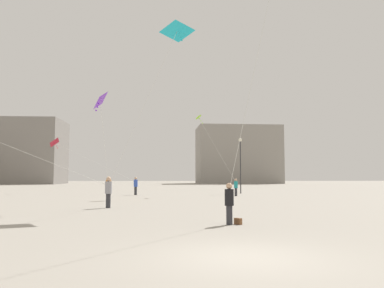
{
  "coord_description": "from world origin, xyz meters",
  "views": [
    {
      "loc": [
        -1.77,
        -8.99,
        1.83
      ],
      "look_at": [
        0.0,
        18.26,
        4.09
      ],
      "focal_mm": 36.75,
      "sensor_mm": 36.0,
      "label": 1
    }
  ],
  "objects_px": {
    "person_in_grey": "(108,191)",
    "kite_lime_diamond": "(199,118)",
    "person_in_blue": "(136,185)",
    "handbag_beside_flyer": "(238,221)",
    "kite_crimson_delta": "(55,143)",
    "building_centre_hall": "(24,152)",
    "person_in_black": "(229,202)",
    "kite_violet_delta": "(100,101)",
    "kite_cyan_delta": "(176,33)",
    "person_in_orange": "(108,187)",
    "building_right_hall": "(238,155)",
    "lamppost_east": "(240,157)",
    "person_in_teal": "(236,186)"
  },
  "relations": [
    {
      "from": "kite_violet_delta",
      "to": "handbag_beside_flyer",
      "type": "bearing_deg",
      "value": -47.61
    },
    {
      "from": "person_in_grey",
      "to": "kite_violet_delta",
      "type": "distance_m",
      "value": 5.23
    },
    {
      "from": "person_in_orange",
      "to": "building_centre_hall",
      "type": "xyz_separation_m",
      "value": [
        -30.86,
        69.25,
        6.88
      ]
    },
    {
      "from": "kite_lime_diamond",
      "to": "kite_violet_delta",
      "type": "relative_size",
      "value": 1.27
    },
    {
      "from": "kite_crimson_delta",
      "to": "building_centre_hall",
      "type": "height_order",
      "value": "building_centre_hall"
    },
    {
      "from": "handbag_beside_flyer",
      "to": "person_in_black",
      "type": "bearing_deg",
      "value": -164.05
    },
    {
      "from": "kite_cyan_delta",
      "to": "person_in_black",
      "type": "bearing_deg",
      "value": -74.8
    },
    {
      "from": "person_in_grey",
      "to": "kite_crimson_delta",
      "type": "relative_size",
      "value": 0.17
    },
    {
      "from": "building_centre_hall",
      "to": "handbag_beside_flyer",
      "type": "bearing_deg",
      "value": -65.75
    },
    {
      "from": "person_in_grey",
      "to": "handbag_beside_flyer",
      "type": "distance_m",
      "value": 10.33
    },
    {
      "from": "kite_crimson_delta",
      "to": "handbag_beside_flyer",
      "type": "xyz_separation_m",
      "value": [
        15.38,
        -30.2,
        -5.5
      ]
    },
    {
      "from": "person_in_grey",
      "to": "person_in_blue",
      "type": "height_order",
      "value": "person_in_grey"
    },
    {
      "from": "handbag_beside_flyer",
      "to": "kite_crimson_delta",
      "type": "bearing_deg",
      "value": 117.0
    },
    {
      "from": "person_in_teal",
      "to": "building_centre_hall",
      "type": "distance_m",
      "value": 75.66
    },
    {
      "from": "person_in_orange",
      "to": "lamppost_east",
      "type": "xyz_separation_m",
      "value": [
        12.37,
        11.96,
        2.9
      ]
    },
    {
      "from": "person_in_blue",
      "to": "handbag_beside_flyer",
      "type": "xyz_separation_m",
      "value": [
        5.79,
        -24.21,
        -0.85
      ]
    },
    {
      "from": "person_in_orange",
      "to": "kite_violet_delta",
      "type": "bearing_deg",
      "value": -101.59
    },
    {
      "from": "person_in_grey",
      "to": "kite_lime_diamond",
      "type": "height_order",
      "value": "kite_lime_diamond"
    },
    {
      "from": "person_in_orange",
      "to": "kite_crimson_delta",
      "type": "height_order",
      "value": "kite_crimson_delta"
    },
    {
      "from": "person_in_black",
      "to": "kite_lime_diamond",
      "type": "distance_m",
      "value": 23.99
    },
    {
      "from": "person_in_black",
      "to": "kite_violet_delta",
      "type": "xyz_separation_m",
      "value": [
        -6.19,
        7.26,
        5.22
      ]
    },
    {
      "from": "person_in_blue",
      "to": "lamppost_east",
      "type": "height_order",
      "value": "lamppost_east"
    },
    {
      "from": "person_in_grey",
      "to": "building_right_hall",
      "type": "distance_m",
      "value": 82.71
    },
    {
      "from": "person_in_teal",
      "to": "handbag_beside_flyer",
      "type": "height_order",
      "value": "person_in_teal"
    },
    {
      "from": "person_in_black",
      "to": "handbag_beside_flyer",
      "type": "height_order",
      "value": "person_in_black"
    },
    {
      "from": "building_right_hall",
      "to": "handbag_beside_flyer",
      "type": "height_order",
      "value": "building_right_hall"
    },
    {
      "from": "person_in_blue",
      "to": "handbag_beside_flyer",
      "type": "relative_size",
      "value": 5.55
    },
    {
      "from": "person_in_blue",
      "to": "building_right_hall",
      "type": "distance_m",
      "value": 67.43
    },
    {
      "from": "person_in_blue",
      "to": "building_centre_hall",
      "type": "xyz_separation_m",
      "value": [
        -32.19,
        60.11,
        6.91
      ]
    },
    {
      "from": "person_in_black",
      "to": "person_in_grey",
      "type": "distance_m",
      "value": 10.17
    },
    {
      "from": "kite_lime_diamond",
      "to": "building_right_hall",
      "type": "xyz_separation_m",
      "value": [
        15.61,
        64.75,
        -0.07
      ]
    },
    {
      "from": "person_in_orange",
      "to": "building_right_hall",
      "type": "height_order",
      "value": "building_right_hall"
    },
    {
      "from": "kite_cyan_delta",
      "to": "building_right_hall",
      "type": "bearing_deg",
      "value": 77.29
    },
    {
      "from": "kite_cyan_delta",
      "to": "building_centre_hall",
      "type": "distance_m",
      "value": 85.39
    },
    {
      "from": "kite_violet_delta",
      "to": "person_in_orange",
      "type": "bearing_deg",
      "value": 94.2
    },
    {
      "from": "building_centre_hall",
      "to": "kite_cyan_delta",
      "type": "bearing_deg",
      "value": -65.24
    },
    {
      "from": "person_in_blue",
      "to": "handbag_beside_flyer",
      "type": "bearing_deg",
      "value": 115.68
    },
    {
      "from": "person_in_orange",
      "to": "lamppost_east",
      "type": "height_order",
      "value": "lamppost_east"
    },
    {
      "from": "person_in_teal",
      "to": "kite_cyan_delta",
      "type": "distance_m",
      "value": 18.38
    },
    {
      "from": "person_in_blue",
      "to": "person_in_black",
      "type": "bearing_deg",
      "value": 114.84
    },
    {
      "from": "kite_cyan_delta",
      "to": "lamppost_east",
      "type": "xyz_separation_m",
      "value": [
        7.47,
        20.22,
        -6.09
      ]
    },
    {
      "from": "person_in_black",
      "to": "lamppost_east",
      "type": "relative_size",
      "value": 0.27
    },
    {
      "from": "person_in_black",
      "to": "kite_violet_delta",
      "type": "bearing_deg",
      "value": -53.61
    },
    {
      "from": "person_in_teal",
      "to": "handbag_beside_flyer",
      "type": "bearing_deg",
      "value": 24.26
    },
    {
      "from": "person_in_grey",
      "to": "handbag_beside_flyer",
      "type": "xyz_separation_m",
      "value": [
        6.13,
        -8.26,
        -0.87
      ]
    },
    {
      "from": "kite_lime_diamond",
      "to": "building_right_hall",
      "type": "relative_size",
      "value": 0.31
    },
    {
      "from": "person_in_blue",
      "to": "building_centre_hall",
      "type": "relative_size",
      "value": 0.1
    },
    {
      "from": "person_in_grey",
      "to": "building_centre_hall",
      "type": "xyz_separation_m",
      "value": [
        -31.85,
        76.05,
        6.89
      ]
    },
    {
      "from": "building_right_hall",
      "to": "lamppost_east",
      "type": "xyz_separation_m",
      "value": [
        -10.77,
        -60.67,
        -3.54
      ]
    },
    {
      "from": "person_in_teal",
      "to": "kite_crimson_delta",
      "type": "bearing_deg",
      "value": -80.03
    }
  ]
}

